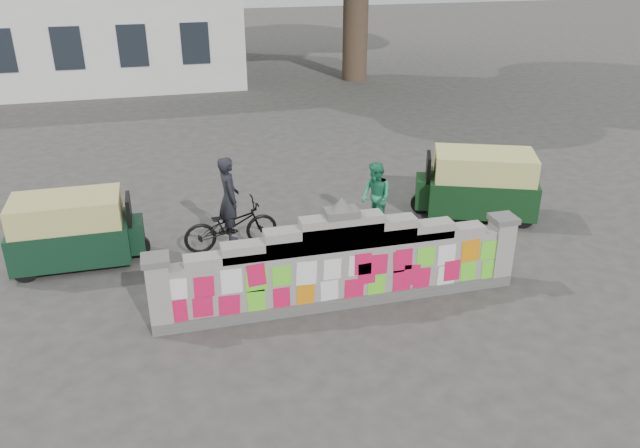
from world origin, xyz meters
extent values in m
plane|color=#383533|center=(0.00, 0.00, 0.00)|extent=(100.00, 100.00, 0.00)
cube|color=#4C4C49|center=(0.00, 0.00, 0.10)|extent=(6.40, 0.42, 0.20)
cube|color=gray|center=(0.00, 0.00, 0.60)|extent=(6.40, 0.32, 1.00)
cube|color=gray|center=(0.00, 0.00, 1.17)|extent=(5.20, 0.32, 0.14)
cube|color=gray|center=(0.00, 0.00, 1.24)|extent=(4.00, 0.32, 0.28)
cube|color=gray|center=(0.00, 0.00, 1.32)|extent=(2.60, 0.32, 0.44)
cube|color=gray|center=(0.00, 0.00, 1.39)|extent=(1.40, 0.32, 0.58)
cube|color=#4C4C49|center=(0.00, 0.00, 1.74)|extent=(0.55, 0.36, 0.12)
cone|color=#4C4C49|center=(0.00, 0.00, 1.90)|extent=(0.36, 0.36, 0.22)
cube|color=gray|center=(-3.02, 0.00, 0.62)|extent=(0.36, 0.40, 1.24)
cube|color=#4C4C49|center=(-3.02, 0.00, 1.28)|extent=(0.44, 0.44, 0.10)
cube|color=gray|center=(3.02, 0.00, 0.62)|extent=(0.36, 0.40, 1.24)
cube|color=#4C4C49|center=(3.02, 0.00, 1.28)|extent=(0.44, 0.44, 0.10)
cylinder|color=#38281E|center=(6.00, 18.00, 3.00)|extent=(1.10, 1.10, 6.00)
imported|color=black|center=(-1.55, 2.64, 0.51)|extent=(1.99, 0.88, 1.01)
imported|color=black|center=(-1.55, 2.64, 0.86)|extent=(0.48, 0.67, 1.72)
imported|color=#268C5F|center=(1.60, 2.75, 0.76)|extent=(0.71, 0.84, 1.52)
cube|color=black|center=(-4.61, 2.73, 0.50)|extent=(2.18, 1.18, 0.72)
cube|color=tan|center=(-4.61, 2.73, 1.13)|extent=(1.99, 1.13, 0.54)
cube|color=black|center=(-3.48, 2.73, 0.50)|extent=(0.45, 0.63, 0.63)
cube|color=black|center=(-3.48, 2.73, 1.04)|extent=(0.07, 0.63, 0.54)
cylinder|color=black|center=(-3.39, 2.73, 0.23)|extent=(0.45, 0.11, 0.45)
cylinder|color=black|center=(-5.43, 2.23, 0.23)|extent=(0.45, 0.11, 0.45)
cylinder|color=black|center=(-5.43, 3.23, 0.23)|extent=(0.45, 0.11, 0.45)
cube|color=#113317|center=(4.16, 2.82, 0.54)|extent=(2.66, 2.07, 0.78)
cube|color=#CCCC6C|center=(4.16, 2.82, 1.23)|extent=(2.46, 1.95, 0.59)
cube|color=#113317|center=(3.03, 3.28, 0.54)|extent=(0.71, 0.82, 0.69)
cube|color=black|center=(3.03, 3.28, 1.13)|extent=(0.33, 0.66, 0.59)
cylinder|color=black|center=(2.94, 3.32, 0.25)|extent=(0.50, 0.29, 0.49)
cylinder|color=black|center=(5.18, 2.98, 0.25)|extent=(0.50, 0.29, 0.49)
cylinder|color=black|center=(4.78, 1.98, 0.25)|extent=(0.50, 0.29, 0.49)
camera|label=1|loc=(-2.73, -8.93, 5.84)|focal=35.00mm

